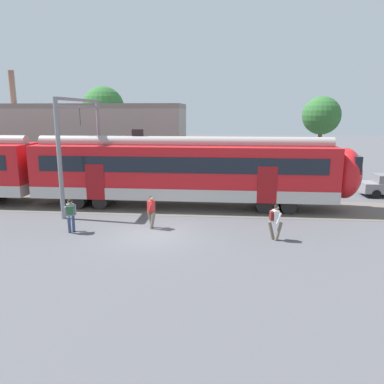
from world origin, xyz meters
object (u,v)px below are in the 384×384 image
at_px(commuter_train, 48,169).
at_px(pedestrian_red, 151,210).
at_px(pedestrian_grey, 71,213).
at_px(pedestrian_white, 275,219).

bearing_deg(commuter_train, pedestrian_red, -30.84).
height_order(commuter_train, pedestrian_grey, commuter_train).
xyz_separation_m(commuter_train, pedestrian_red, (7.47, -4.46, -1.29)).
height_order(commuter_train, pedestrian_red, commuter_train).
bearing_deg(pedestrian_red, commuter_train, 149.16).
bearing_deg(pedestrian_red, pedestrian_white, -11.73).
bearing_deg(pedestrian_grey, pedestrian_red, 15.31).
height_order(commuter_train, pedestrian_white, commuter_train).
xyz_separation_m(commuter_train, pedestrian_white, (13.43, -5.70, -1.26)).
distance_m(commuter_train, pedestrian_grey, 6.75).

